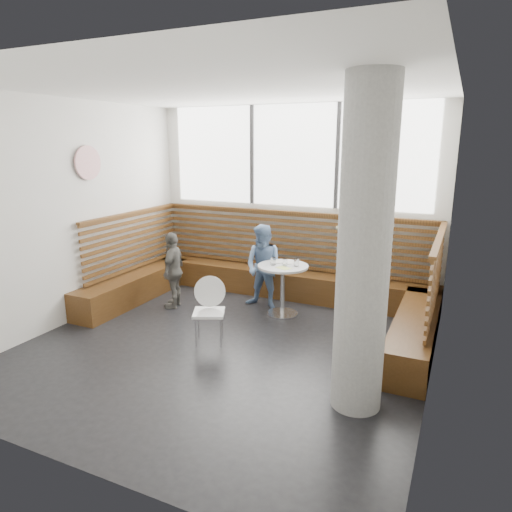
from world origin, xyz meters
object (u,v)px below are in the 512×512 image
at_px(cafe_table, 283,279).
at_px(child_left, 173,270).
at_px(cafe_chair, 211,305).
at_px(adult_man, 357,274).
at_px(concrete_column, 364,252).
at_px(child_back, 264,267).

distance_m(cafe_table, child_left, 1.76).
bearing_deg(cafe_table, cafe_chair, -110.84).
height_order(cafe_table, cafe_chair, cafe_chair).
distance_m(cafe_chair, adult_man, 2.01).
xyz_separation_m(concrete_column, cafe_table, (-1.59, 2.01, -1.03)).
relative_size(cafe_chair, child_left, 0.71).
bearing_deg(cafe_table, concrete_column, -51.69).
bearing_deg(child_back, cafe_chair, -91.24).
distance_m(adult_man, child_back, 1.62).
xyz_separation_m(cafe_chair, child_left, (-1.22, 0.91, 0.10)).
xyz_separation_m(cafe_chair, adult_man, (1.66, 1.08, 0.34)).
height_order(cafe_table, child_left, child_left).
height_order(concrete_column, child_left, concrete_column).
xyz_separation_m(cafe_table, child_left, (-1.72, -0.40, 0.05)).
relative_size(adult_man, child_left, 1.39).
relative_size(concrete_column, cafe_chair, 3.67).
distance_m(cafe_chair, child_back, 1.50).
xyz_separation_m(cafe_chair, child_back, (0.11, 1.49, 0.16)).
relative_size(cafe_table, adult_man, 0.46).
relative_size(concrete_column, child_back, 2.38).
bearing_deg(cafe_table, child_back, 154.69).
bearing_deg(child_back, adult_man, -11.93).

